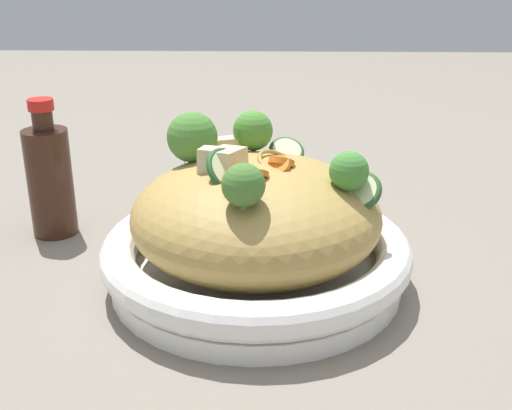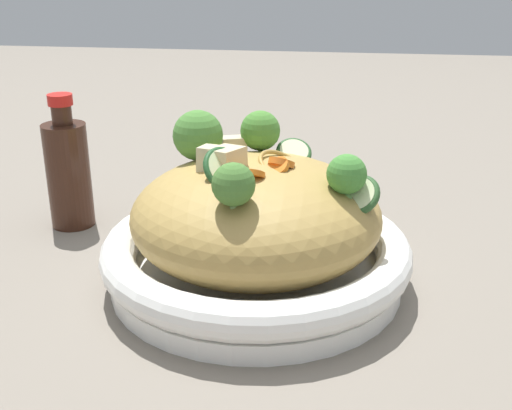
% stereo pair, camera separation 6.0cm
% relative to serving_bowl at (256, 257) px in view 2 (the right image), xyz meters
% --- Properties ---
extents(ground_plane, '(3.00, 3.00, 0.00)m').
position_rel_serving_bowl_xyz_m(ground_plane, '(0.00, 0.00, -0.03)').
color(ground_plane, slate).
extents(serving_bowl, '(0.30, 0.30, 0.05)m').
position_rel_serving_bowl_xyz_m(serving_bowl, '(0.00, 0.00, 0.00)').
color(serving_bowl, white).
rests_on(serving_bowl, ground_plane).
extents(noodle_heap, '(0.23, 0.23, 0.11)m').
position_rel_serving_bowl_xyz_m(noodle_heap, '(0.00, -0.00, 0.04)').
color(noodle_heap, '#AB8B48').
rests_on(noodle_heap, serving_bowl).
extents(broccoli_florets, '(0.20, 0.19, 0.06)m').
position_rel_serving_bowl_xyz_m(broccoli_florets, '(-0.02, -0.02, 0.10)').
color(broccoli_florets, '#92B070').
rests_on(broccoli_florets, serving_bowl).
extents(carrot_coins, '(0.08, 0.07, 0.03)m').
position_rel_serving_bowl_xyz_m(carrot_coins, '(0.03, -0.00, 0.09)').
color(carrot_coins, orange).
rests_on(carrot_coins, serving_bowl).
extents(zucchini_slices, '(0.16, 0.21, 0.06)m').
position_rel_serving_bowl_xyz_m(zucchini_slices, '(-0.02, 0.01, 0.08)').
color(zucchini_slices, beige).
rests_on(zucchini_slices, serving_bowl).
extents(chicken_chunks, '(0.11, 0.05, 0.03)m').
position_rel_serving_bowl_xyz_m(chicken_chunks, '(-0.01, -0.03, 0.10)').
color(chicken_chunks, beige).
rests_on(chicken_chunks, serving_bowl).
extents(soy_sauce_bottle, '(0.05, 0.05, 0.15)m').
position_rel_serving_bowl_xyz_m(soy_sauce_bottle, '(-0.11, -0.23, 0.04)').
color(soy_sauce_bottle, '#381E14').
rests_on(soy_sauce_bottle, ground_plane).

